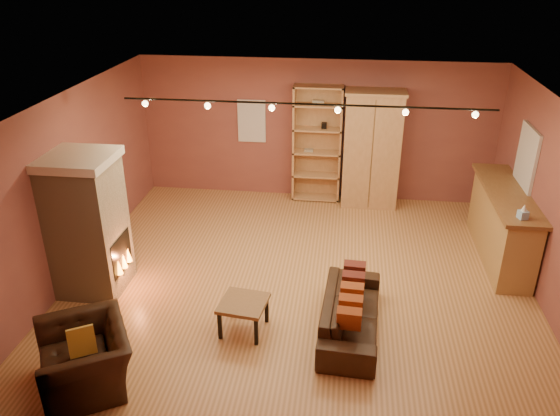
# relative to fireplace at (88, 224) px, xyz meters

# --- Properties ---
(floor) EXTENTS (7.00, 7.00, 0.00)m
(floor) POSITION_rel_fireplace_xyz_m (3.04, 0.60, -1.06)
(floor) COLOR #9C6537
(floor) RESTS_ON ground
(ceiling) EXTENTS (7.00, 7.00, 0.00)m
(ceiling) POSITION_rel_fireplace_xyz_m (3.04, 0.60, 1.74)
(ceiling) COLOR brown
(ceiling) RESTS_ON back_wall
(back_wall) EXTENTS (7.00, 0.02, 2.80)m
(back_wall) POSITION_rel_fireplace_xyz_m (3.04, 3.85, 0.34)
(back_wall) COLOR brown
(back_wall) RESTS_ON floor
(left_wall) EXTENTS (0.02, 6.50, 2.80)m
(left_wall) POSITION_rel_fireplace_xyz_m (-0.46, 0.60, 0.34)
(left_wall) COLOR brown
(left_wall) RESTS_ON floor
(right_wall) EXTENTS (0.02, 6.50, 2.80)m
(right_wall) POSITION_rel_fireplace_xyz_m (6.54, 0.60, 0.34)
(right_wall) COLOR brown
(right_wall) RESTS_ON floor
(fireplace) EXTENTS (1.01, 0.98, 2.12)m
(fireplace) POSITION_rel_fireplace_xyz_m (0.00, 0.00, 0.00)
(fireplace) COLOR tan
(fireplace) RESTS_ON floor
(back_window) EXTENTS (0.56, 0.04, 0.86)m
(back_window) POSITION_rel_fireplace_xyz_m (1.74, 3.83, 0.49)
(back_window) COLOR silver
(back_window) RESTS_ON back_wall
(bookcase) EXTENTS (0.96, 0.37, 2.34)m
(bookcase) POSITION_rel_fireplace_xyz_m (3.07, 3.73, 0.13)
(bookcase) COLOR tan
(bookcase) RESTS_ON floor
(armoire) EXTENTS (1.13, 0.65, 2.30)m
(armoire) POSITION_rel_fireplace_xyz_m (4.14, 3.56, 0.10)
(armoire) COLOR tan
(armoire) RESTS_ON floor
(bar_counter) EXTENTS (0.65, 2.47, 1.18)m
(bar_counter) POSITION_rel_fireplace_xyz_m (6.24, 1.71, -0.46)
(bar_counter) COLOR tan
(bar_counter) RESTS_ON floor
(tissue_box) EXTENTS (0.16, 0.16, 0.23)m
(tissue_box) POSITION_rel_fireplace_xyz_m (6.19, 0.73, 0.21)
(tissue_box) COLOR #8EB8E4
(tissue_box) RESTS_ON bar_counter
(right_window) EXTENTS (0.05, 0.90, 1.00)m
(right_window) POSITION_rel_fireplace_xyz_m (6.51, 2.00, 0.59)
(right_window) COLOR silver
(right_window) RESTS_ON right_wall
(loveseat) EXTENTS (0.65, 1.89, 0.77)m
(loveseat) POSITION_rel_fireplace_xyz_m (3.82, -0.59, -0.68)
(loveseat) COLOR black
(loveseat) RESTS_ON floor
(armchair) EXTENTS (1.20, 1.34, 0.98)m
(armchair) POSITION_rel_fireplace_xyz_m (0.77, -1.98, -0.57)
(armchair) COLOR black
(armchair) RESTS_ON floor
(coffee_table) EXTENTS (0.67, 0.67, 0.45)m
(coffee_table) POSITION_rel_fireplace_xyz_m (2.41, -0.76, -0.67)
(coffee_table) COLOR brown
(coffee_table) RESTS_ON floor
(track_rail) EXTENTS (5.20, 0.09, 0.13)m
(track_rail) POSITION_rel_fireplace_xyz_m (3.04, 0.80, 1.63)
(track_rail) COLOR black
(track_rail) RESTS_ON ceiling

